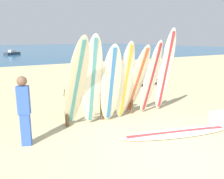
{
  "coord_description": "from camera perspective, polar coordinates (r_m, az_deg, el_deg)",
  "views": [
    {
      "loc": [
        -3.14,
        -2.92,
        2.27
      ],
      "look_at": [
        0.42,
        2.93,
        0.77
      ],
      "focal_mm": 36.9,
      "sensor_mm": 36.0,
      "label": 1
    }
  ],
  "objects": [
    {
      "name": "ground_plane",
      "position": [
        4.85,
        14.45,
        -15.95
      ],
      "size": [
        120.0,
        120.0,
        0.0
      ],
      "primitive_type": "plane",
      "color": "#CCB784"
    },
    {
      "name": "surfboard_lying_on_sand",
      "position": [
        5.91,
        15.69,
        -10.31
      ],
      "size": [
        2.81,
        1.32,
        0.08
      ],
      "color": "white",
      "rests_on": "ground"
    },
    {
      "name": "surfboard_leaning_center_right",
      "position": [
        6.75,
        6.11,
        2.1
      ],
      "size": [
        0.53,
        1.04,
        2.14
      ],
      "color": "silver",
      "rests_on": "ground"
    },
    {
      "name": "surfboard_leaning_far_left",
      "position": [
        5.67,
        -8.9,
        1.27
      ],
      "size": [
        0.57,
        1.16,
        2.38
      ],
      "color": "beige",
      "rests_on": "ground"
    },
    {
      "name": "surfboard_leaning_right",
      "position": [
        6.97,
        9.63,
        2.81
      ],
      "size": [
        0.67,
        0.78,
        2.26
      ],
      "color": "white",
      "rests_on": "ground"
    },
    {
      "name": "surfboard_leaning_center",
      "position": [
        6.43,
        3.32,
        2.05
      ],
      "size": [
        0.55,
        0.6,
        2.24
      ],
      "color": "silver",
      "rests_on": "ground"
    },
    {
      "name": "surfboard_leaning_center_left",
      "position": [
        6.14,
        -0.24,
        1.24
      ],
      "size": [
        0.66,
        0.69,
        2.17
      ],
      "color": "beige",
      "rests_on": "ground"
    },
    {
      "name": "surfboard_rack",
      "position": [
        6.8,
        1.32,
        -1.52
      ],
      "size": [
        3.26,
        0.09,
        1.0
      ],
      "color": "brown",
      "rests_on": "ground"
    },
    {
      "name": "beachgoer_standing",
      "position": [
        5.22,
        -20.94,
        -4.35
      ],
      "size": [
        0.29,
        0.24,
        1.53
      ],
      "color": "#3359B2",
      "rests_on": "ground"
    },
    {
      "name": "small_boat_offshore",
      "position": [
        37.41,
        -23.52,
        8.3
      ],
      "size": [
        2.49,
        2.16,
        0.71
      ],
      "color": "#333842",
      "rests_on": "ocean_water"
    },
    {
      "name": "surfboard_leaning_far_right",
      "position": [
        7.3,
        13.07,
        4.45
      ],
      "size": [
        0.54,
        0.72,
        2.6
      ],
      "color": "white",
      "rests_on": "ground"
    },
    {
      "name": "cooler_box",
      "position": [
        6.91,
        25.8,
        -6.51
      ],
      "size": [
        0.65,
        0.48,
        0.36
      ],
      "primitive_type": "cube",
      "rotation": [
        0.0,
        0.0,
        -0.15
      ],
      "color": "white",
      "rests_on": "ground"
    },
    {
      "name": "surfboard_leaning_left",
      "position": [
        5.92,
        -4.88,
        1.99
      ],
      "size": [
        0.57,
        0.63,
        2.41
      ],
      "color": "silver",
      "rests_on": "ground"
    }
  ]
}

